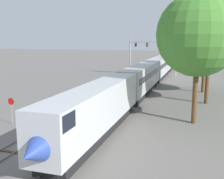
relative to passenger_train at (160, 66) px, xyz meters
name	(u,v)px	position (x,y,z in m)	size (l,w,h in m)	color
ground_plane	(58,148)	(-2.00, -46.89, -2.61)	(400.00, 400.00, 0.00)	slate
track_main	(166,71)	(0.00, 13.11, -2.54)	(2.60, 200.00, 0.16)	slate
track_near	(130,80)	(-5.50, -6.89, -2.54)	(2.60, 160.00, 0.16)	slate
passenger_train	(160,66)	(0.00, 0.00, 0.00)	(3.04, 106.40, 4.80)	silver
signal_gantry	(153,50)	(-2.25, 2.58, 3.88)	(12.10, 0.49, 8.92)	#999BA0
stop_sign	(11,107)	(-10.00, -42.30, -0.74)	(0.76, 0.08, 2.88)	gray
trackside_tree_left	(205,48)	(9.80, -16.93, 4.88)	(8.21, 8.21, 11.61)	brown
trackside_tree_mid	(210,34)	(10.20, -25.70, 7.13)	(8.82, 8.82, 14.16)	brown
trackside_tree_right	(198,35)	(8.75, -36.05, 6.87)	(8.75, 8.75, 13.88)	brown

